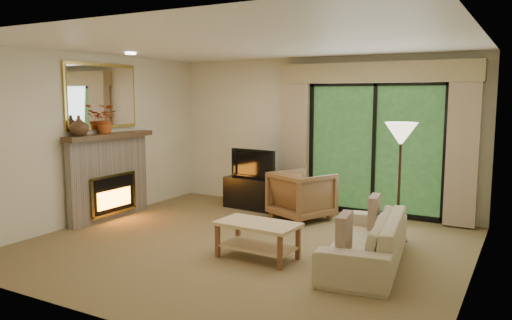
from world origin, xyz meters
The scene contains 22 objects.
floor centered at (0.00, 0.00, 0.00)m, with size 5.50×5.50×0.00m, color olive.
ceiling centered at (0.00, 0.00, 2.60)m, with size 5.50×5.50×0.00m, color white.
wall_back centered at (0.00, 2.50, 1.30)m, with size 5.00×5.00×0.00m, color beige.
wall_front centered at (0.00, -2.50, 1.30)m, with size 5.00×5.00×0.00m, color beige.
wall_left centered at (-2.75, 0.00, 1.30)m, with size 5.00×5.00×0.00m, color beige.
wall_right centered at (2.75, 0.00, 1.30)m, with size 5.00×5.00×0.00m, color beige.
fireplace centered at (-2.63, 0.20, 0.69)m, with size 0.24×1.70×1.37m, color gray, non-canonical shape.
mirror centered at (-2.71, 0.20, 1.95)m, with size 0.07×1.45×1.02m, color #B39944, non-canonical shape.
sliding_door centered at (1.00, 2.45, 1.10)m, with size 2.26×0.10×2.16m, color black, non-canonical shape.
curtain_left centered at (-0.35, 2.34, 1.20)m, with size 0.45×0.18×2.35m, color tan.
curtain_right centered at (2.35, 2.34, 1.20)m, with size 0.45×0.18×2.35m, color tan.
cornice centered at (1.00, 2.36, 2.32)m, with size 3.20×0.24×0.32m, color tan.
media_console centered at (-0.93, 1.95, 0.27)m, with size 1.08×0.49×0.54m, color black.
tv centered at (-0.93, 1.95, 0.79)m, with size 0.88×0.11×0.51m, color black.
armchair centered at (0.09, 1.65, 0.39)m, with size 0.83×0.85×0.77m, color brown.
sofa centered at (1.61, 0.05, 0.29)m, with size 1.98×0.77×0.58m, color tan.
pillow_near centered at (1.54, -0.52, 0.50)m, with size 0.11×0.42×0.42m, color brown.
pillow_far centered at (1.54, 0.62, 0.50)m, with size 0.11×0.41×0.41m, color brown.
coffee_table centered at (0.41, -0.39, 0.22)m, with size 0.99×0.54×0.45m, color #D6B47C, non-canonical shape.
floor_lamp centered at (1.71, 1.19, 0.80)m, with size 0.43×0.43×1.61m, color #F5E8C4, non-canonical shape.
vase centered at (-2.61, -0.37, 1.52)m, with size 0.29×0.29×0.30m, color #49301D.
branches centered at (-2.61, 0.16, 1.60)m, with size 0.41×0.35×0.45m, color #B44C1C.
Camera 1 is at (3.24, -5.51, 1.97)m, focal length 35.00 mm.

